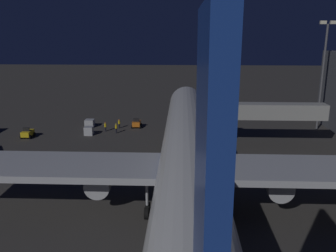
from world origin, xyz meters
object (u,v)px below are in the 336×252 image
baggage_container_mid_row (90,123)px  pushback_tug (137,124)px  traffic_cone_nose_port (197,129)px  baggage_tug_lead (28,133)px  jet_bridge (254,111)px  apron_floodlight_mast (323,69)px  traffic_cone_nose_starboard (174,129)px  ground_crew_near_nose_gear (105,126)px  ground_crew_marshaller_fwd (119,123)px  ground_crew_by_belt_loader (116,128)px  airliner_at_gate (188,160)px  baggage_container_near_belt (89,131)px

baggage_container_mid_row → pushback_tug: bearing=179.4°
baggage_container_mid_row → traffic_cone_nose_port: baggage_container_mid_row is taller
baggage_tug_lead → pushback_tug: same height
jet_bridge → apron_floodlight_mast: 18.90m
pushback_tug → traffic_cone_nose_starboard: pushback_tug is taller
baggage_container_mid_row → ground_crew_near_nose_gear: ground_crew_near_nose_gear is taller
baggage_tug_lead → ground_crew_marshaller_fwd: bearing=-155.7°
apron_floodlight_mast → ground_crew_marshaller_fwd: apron_floodlight_mast is taller
baggage_tug_lead → ground_crew_by_belt_loader: bearing=-167.6°
airliner_at_gate → pushback_tug: (9.76, -34.07, -5.05)m
baggage_container_mid_row → ground_crew_by_belt_loader: (-6.16, 4.42, 0.29)m
baggage_tug_lead → baggage_container_near_belt: (-10.63, -2.09, -0.01)m
apron_floodlight_mast → traffic_cone_nose_starboard: bearing=3.4°
ground_crew_marshaller_fwd → traffic_cone_nose_starboard: 10.97m
jet_bridge → traffic_cone_nose_starboard: (13.20, -9.02, -5.62)m
airliner_at_gate → baggage_tug_lead: airliner_at_gate is taller
jet_bridge → traffic_cone_nose_port: size_ratio=36.89×
baggage_container_near_belt → ground_crew_marshaller_fwd: (-4.77, -4.87, 0.23)m
jet_bridge → baggage_tug_lead: 39.95m
baggage_tug_lead → baggage_container_mid_row: size_ratio=1.50×
baggage_tug_lead → ground_crew_by_belt_loader: 15.83m
airliner_at_gate → baggage_container_mid_row: airliner_at_gate is taller
jet_bridge → traffic_cone_nose_port: bearing=-45.7°
traffic_cone_nose_port → baggage_container_mid_row: bearing=-5.1°
apron_floodlight_mast → baggage_container_mid_row: size_ratio=11.53×
pushback_tug → ground_crew_marshaller_fwd: bearing=12.8°
apron_floodlight_mast → baggage_tug_lead: 55.60m
apron_floodlight_mast → baggage_tug_lead: size_ratio=7.68×
ground_crew_by_belt_loader → pushback_tug: bearing=-127.1°
pushback_tug → baggage_container_mid_row: (9.43, -0.09, -0.03)m
ground_crew_near_nose_gear → traffic_cone_nose_starboard: size_ratio=3.31×
airliner_at_gate → traffic_cone_nose_port: 32.81m
ground_crew_by_belt_loader → ground_crew_marshaller_fwd: bearing=-89.0°
ground_crew_marshaller_fwd → traffic_cone_nose_port: ground_crew_marshaller_fwd is taller
jet_bridge → baggage_tug_lead: size_ratio=7.63×
apron_floodlight_mast → traffic_cone_nose_port: apron_floodlight_mast is taller
baggage_tug_lead → ground_crew_near_nose_gear: 13.94m
airliner_at_gate → traffic_cone_nose_starboard: bearing=-86.1°
airliner_at_gate → pushback_tug: 35.80m
jet_bridge → baggage_container_mid_row: jet_bridge is taller
jet_bridge → ground_crew_by_belt_loader: (24.04, -6.51, -4.86)m
baggage_tug_lead → traffic_cone_nose_port: bearing=-169.1°
ground_crew_marshaller_fwd → traffic_cone_nose_port: (-15.30, 1.05, -0.73)m
airliner_at_gate → baggage_container_mid_row: (19.19, -34.16, -5.08)m
baggage_container_mid_row → jet_bridge: bearing=160.1°
baggage_container_mid_row → apron_floodlight_mast: bearing=179.7°
baggage_container_near_belt → ground_crew_marshaller_fwd: ground_crew_marshaller_fwd is taller
ground_crew_near_nose_gear → pushback_tug: bearing=-150.7°
ground_crew_by_belt_loader → ground_crew_marshaller_fwd: ground_crew_by_belt_loader is taller
jet_bridge → baggage_container_near_belt: bearing=-10.2°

